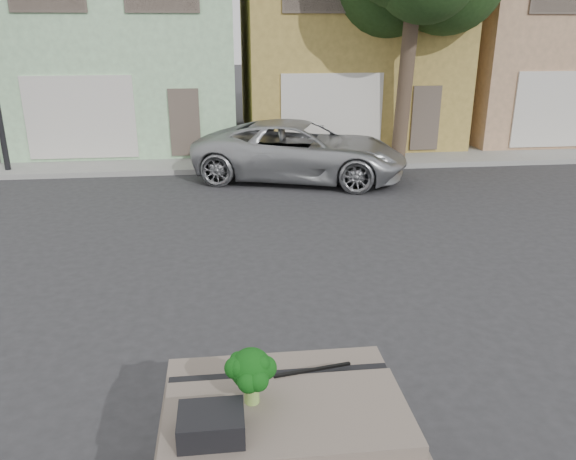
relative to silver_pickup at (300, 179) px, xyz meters
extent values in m
plane|color=#303033|center=(-1.67, -8.17, 0.00)|extent=(120.00, 120.00, 0.00)
cube|color=gray|center=(-1.67, 2.33, 0.07)|extent=(40.00, 3.00, 0.15)
cube|color=#A7D7A3|center=(-5.17, 6.33, 3.77)|extent=(7.20, 8.20, 7.55)
cube|color=#AC9044|center=(2.33, 6.33, 3.77)|extent=(7.20, 8.20, 7.55)
cube|color=tan|center=(9.83, 6.33, 3.77)|extent=(7.20, 8.20, 7.55)
imported|color=#A7A9AC|center=(0.00, 0.00, 0.00)|extent=(6.23, 4.24, 1.58)
cube|color=#1D3715|center=(3.33, 1.63, 4.25)|extent=(4.40, 4.00, 8.50)
cube|color=#706358|center=(-1.67, -11.17, 0.56)|extent=(2.00, 1.80, 1.12)
cube|color=black|center=(-2.25, -11.52, 1.22)|extent=(0.48, 0.38, 0.20)
cube|color=black|center=(-1.39, -10.79, 1.13)|extent=(0.69, 0.15, 0.02)
cube|color=#0B3A0C|center=(-1.93, -11.15, 1.36)|extent=(0.55, 0.55, 0.48)
camera|label=1|loc=(-2.08, -14.90, 3.93)|focal=35.00mm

